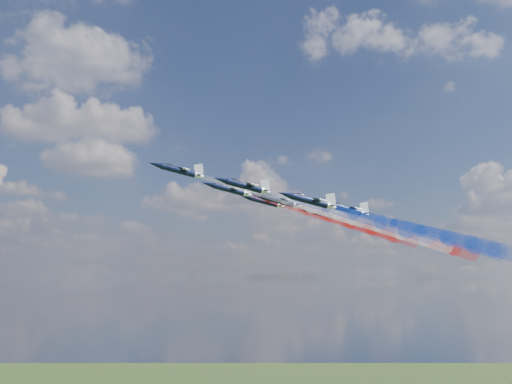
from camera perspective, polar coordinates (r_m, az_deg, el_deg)
name	(u,v)px	position (r m, az deg, el deg)	size (l,w,h in m)	color
jet_lead	(179,170)	(139.90, -7.12, 1.97)	(10.36, 12.95, 3.45)	black
trail_lead	(285,199)	(144.39, 2.72, -0.63)	(4.32, 39.78, 4.32)	white
jet_inner_left	(245,186)	(132.26, -1.06, 0.56)	(10.36, 12.95, 3.45)	black
trail_inner_left	(354,215)	(139.51, 8.97, -2.09)	(4.32, 39.78, 4.32)	blue
jet_inner_right	(229,190)	(152.18, -2.50, 0.23)	(10.36, 12.95, 3.45)	black
trail_inner_right	(325,215)	(158.60, 6.36, -2.09)	(4.32, 39.78, 4.32)	red
jet_outer_left	(310,201)	(126.75, 4.96, -0.81)	(10.36, 12.95, 3.45)	black
trail_outer_left	(421,231)	(136.60, 14.93, -3.44)	(4.32, 39.78, 4.32)	blue
jet_center_third	(278,200)	(144.49, 2.04, -0.78)	(10.36, 12.95, 3.45)	black
trail_center_third	(377,227)	(152.94, 11.08, -3.14)	(4.32, 39.78, 4.32)	white
jet_outer_right	(264,201)	(164.74, 0.71, -0.87)	(10.36, 12.95, 3.45)	black
trail_outer_right	(351,224)	(172.44, 8.77, -2.96)	(4.32, 39.78, 4.32)	red
jet_rear_left	(345,209)	(140.65, 8.20, -1.56)	(10.36, 12.95, 3.45)	black
trail_rear_left	(445,236)	(151.61, 17.01, -3.86)	(4.32, 39.78, 4.32)	blue
jet_rear_right	(319,213)	(157.88, 5.85, -1.93)	(10.36, 12.95, 3.45)	black
trail_rear_right	(409,237)	(167.77, 13.92, -4.00)	(4.32, 39.78, 4.32)	red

